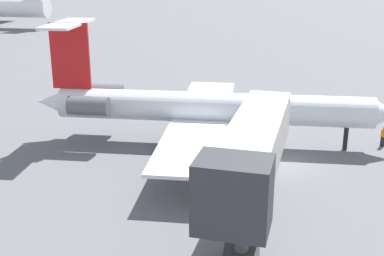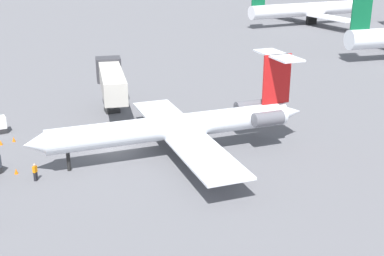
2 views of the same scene
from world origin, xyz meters
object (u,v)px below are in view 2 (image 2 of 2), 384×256
Objects in this scene: parked_airliner_west_end at (312,10)px; traffic_cone_mid at (16,171)px; traffic_cone_near at (14,139)px; traffic_cone_far at (1,143)px; jet_bridge at (111,79)px; ground_crew_marshaller at (35,172)px; regional_jet at (184,125)px.

traffic_cone_mid is at bearing -47.26° from parked_airliner_west_end.
traffic_cone_mid is 110.06m from parked_airliner_west_end.
traffic_cone_near is 1.46m from traffic_cone_far.
traffic_cone_near is (4.82, -12.09, -4.59)m from jet_bridge.
traffic_cone_mid is (-2.15, -1.64, -0.58)m from ground_crew_marshaller.
traffic_cone_far is (-9.27, -17.76, -2.93)m from regional_jet.
jet_bridge is 18.88m from traffic_cone_mid.
ground_crew_marshaller is at bearing 8.19° from traffic_cone_near.
jet_bridge is 26.23× the size of traffic_cone_mid.
traffic_cone_far is 105.58m from parked_airliner_west_end.
ground_crew_marshaller is 10.92m from traffic_cone_far.
traffic_cone_far is at bearing -68.28° from jet_bridge.
traffic_cone_near is (-9.81, -16.41, -2.93)m from regional_jet.
parked_airliner_west_end is at bearing 134.14° from ground_crew_marshaller.
traffic_cone_near is 8.89m from traffic_cone_mid.
parked_airliner_west_end is at bearing 129.17° from traffic_cone_near.
ground_crew_marshaller is (15.86, -10.50, -4.01)m from jet_bridge.
traffic_cone_near is 104.19m from parked_airliner_west_end.
jet_bridge is 8.54× the size of ground_crew_marshaller.
traffic_cone_far is (-10.50, -2.94, -0.58)m from ground_crew_marshaller.
traffic_cone_mid is 1.00× the size of traffic_cone_far.
traffic_cone_far is at bearing -51.07° from parked_airliner_west_end.
regional_jet reaches higher than jet_bridge.
jet_bridge is at bearing -163.57° from regional_jet.
parked_airliner_west_end is at bearing 139.60° from regional_jet.
parked_airliner_west_end is (-74.65, 80.78, 3.83)m from traffic_cone_mid.
parked_airliner_west_end is (-75.58, 64.31, 0.90)m from regional_jet.
traffic_cone_mid is at bearing 8.85° from traffic_cone_far.
jet_bridge is at bearing 111.74° from traffic_cone_near.
traffic_cone_mid is at bearing -41.55° from jet_bridge.
traffic_cone_far is (0.54, -1.36, 0.00)m from traffic_cone_near.
traffic_cone_near is (-11.04, -1.59, -0.58)m from ground_crew_marshaller.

